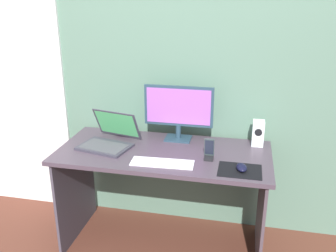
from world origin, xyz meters
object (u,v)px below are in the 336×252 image
monitor (178,110)px  laptop (109,139)px  speaker_right (258,133)px  phone_in_dock (209,152)px  fishbowl (122,125)px  mouse (242,167)px  keyboard_external (162,163)px

monitor → laptop: size_ratio=1.22×
speaker_right → phone_in_dock: size_ratio=1.24×
speaker_right → phone_in_dock: speaker_right is taller
laptop → phone_in_dock: 0.69m
speaker_right → phone_in_dock: bearing=-135.2°
monitor → fishbowl: size_ratio=3.36×
speaker_right → phone_in_dock: 0.42m
laptop → mouse: 0.90m
speaker_right → mouse: bearing=-102.9°
laptop → fishbowl: 0.22m
laptop → keyboard_external: size_ratio=1.03×
laptop → fishbowl: bearing=84.6°
speaker_right → monitor: bearing=-179.1°
speaker_right → keyboard_external: 0.70m
speaker_right → keyboard_external: bearing=-143.6°
monitor → keyboard_external: bearing=-93.0°
speaker_right → phone_in_dock: (-0.29, -0.29, -0.04)m
mouse → phone_in_dock: bearing=139.5°
mouse → laptop: bearing=156.7°
keyboard_external → mouse: bearing=-2.0°
fishbowl → mouse: bearing=-25.5°
fishbowl → keyboard_external: size_ratio=0.37×
mouse → monitor: bearing=127.5°
laptop → mouse: (0.88, -0.20, -0.02)m
laptop → monitor: bearing=24.9°
keyboard_external → mouse: size_ratio=3.79×
laptop → mouse: laptop is taller
monitor → mouse: (0.45, -0.40, -0.19)m
speaker_right → laptop: laptop is taller
laptop → phone_in_dock: bearing=-6.8°
monitor → fishbowl: 0.44m
laptop → fishbowl: size_ratio=2.76×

